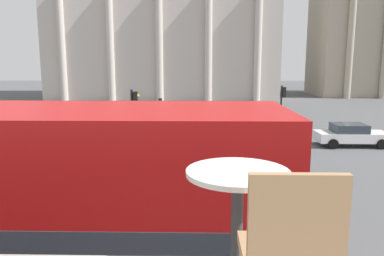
% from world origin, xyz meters
% --- Properties ---
extents(cafe_dining_table, '(0.60, 0.60, 0.73)m').
position_xyz_m(cafe_dining_table, '(0.97, -0.35, 4.18)').
color(cafe_dining_table, '#2D2D30').
rests_on(cafe_dining_table, cafe_floor_slab).
extents(cafe_chair_0, '(0.40, 0.40, 0.91)m').
position_xyz_m(cafe_chair_0, '(1.14, -0.89, 4.16)').
color(cafe_chair_0, '#A87F56').
rests_on(cafe_chair_0, cafe_floor_slab).
extents(plaza_building_left, '(31.32, 16.09, 17.36)m').
position_xyz_m(plaza_building_left, '(-4.35, 53.09, 8.68)').
color(plaza_building_left, '#BCB2A8').
rests_on(plaza_building_left, ground_plane).
extents(traffic_light_near, '(0.42, 0.24, 3.89)m').
position_xyz_m(traffic_light_near, '(-0.41, 9.11, 2.54)').
color(traffic_light_near, black).
rests_on(traffic_light_near, ground_plane).
extents(traffic_light_mid, '(0.42, 0.24, 3.72)m').
position_xyz_m(traffic_light_mid, '(-2.42, 15.27, 2.43)').
color(traffic_light_mid, black).
rests_on(traffic_light_mid, ground_plane).
extents(traffic_light_far, '(0.42, 0.24, 3.45)m').
position_xyz_m(traffic_light_far, '(6.29, 22.71, 2.27)').
color(traffic_light_far, black).
rests_on(traffic_light_far, ground_plane).
extents(car_white, '(4.20, 1.93, 1.35)m').
position_xyz_m(car_white, '(9.85, 19.84, 0.70)').
color(car_white, black).
rests_on(car_white, ground_plane).
extents(pedestrian_blue, '(0.32, 0.32, 1.72)m').
position_xyz_m(pedestrian_blue, '(-5.95, 26.61, 0.99)').
color(pedestrian_blue, '#282B33').
rests_on(pedestrian_blue, ground_plane).
extents(pedestrian_white, '(0.32, 0.32, 1.66)m').
position_xyz_m(pedestrian_white, '(1.12, 25.78, 0.95)').
color(pedestrian_white, '#282B33').
rests_on(pedestrian_white, ground_plane).
extents(pedestrian_black, '(0.32, 0.32, 1.82)m').
position_xyz_m(pedestrian_black, '(5.63, 14.23, 1.05)').
color(pedestrian_black, '#282B33').
rests_on(pedestrian_black, ground_plane).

